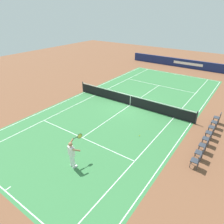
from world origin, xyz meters
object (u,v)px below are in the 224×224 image
tennis_player_near (72,153)px  tennis_ball (139,136)px  spectator_chair_0 (218,117)px  spectator_chair_6 (201,152)px  spectator_chair_7 (197,160)px  spectator_chair_2 (213,127)px  tennis_net (130,100)px  spectator_chair_3 (211,132)px  spectator_chair_4 (208,138)px  spectator_chair_1 (216,122)px  spectator_chair_5 (205,145)px

tennis_player_near → tennis_ball: tennis_player_near is taller
spectator_chair_0 → spectator_chair_6: bearing=0.0°
spectator_chair_7 → tennis_player_near: bearing=-55.6°
spectator_chair_0 → spectator_chair_2: same height
tennis_player_near → tennis_net: bearing=-170.2°
spectator_chair_3 → spectator_chair_4: same height
tennis_net → spectator_chair_2: 7.15m
tennis_ball → spectator_chair_2: spectator_chair_2 is taller
tennis_ball → spectator_chair_1: bearing=136.0°
spectator_chair_0 → spectator_chair_3: size_ratio=1.00×
tennis_ball → spectator_chair_3: size_ratio=0.08×
tennis_net → spectator_chair_5: (3.19, 7.12, 0.03)m
tennis_player_near → spectator_chair_0: bearing=150.3°
spectator_chair_0 → spectator_chair_7: same height
spectator_chair_4 → spectator_chair_2: bearing=180.0°
spectator_chair_0 → tennis_ball: bearing=-38.7°
spectator_chair_3 → tennis_net: bearing=-101.8°
tennis_player_near → spectator_chair_6: tennis_player_near is taller
tennis_ball → spectator_chair_6: 4.05m
tennis_net → spectator_chair_3: size_ratio=13.30×
spectator_chair_0 → spectator_chair_1: size_ratio=1.00×
spectator_chair_6 → spectator_chair_3: bearing=180.0°
tennis_net → spectator_chair_0: (-1.08, 7.12, 0.03)m
spectator_chair_3 → spectator_chair_6: size_ratio=1.00×
tennis_player_near → spectator_chair_0: size_ratio=1.93×
spectator_chair_3 → tennis_player_near: bearing=-37.7°
spectator_chair_0 → spectator_chair_4: same height
spectator_chair_2 → spectator_chair_6: same height
tennis_net → spectator_chair_0: size_ratio=13.30×
tennis_player_near → spectator_chair_2: size_ratio=1.93×
tennis_player_near → spectator_chair_2: (-8.12, 5.61, -0.41)m
spectator_chair_6 → spectator_chair_4: bearing=180.0°
tennis_net → spectator_chair_2: size_ratio=13.30×
tennis_player_near → spectator_chair_1: size_ratio=1.93×
spectator_chair_3 → spectator_chair_7: (3.42, 0.00, 0.00)m
spectator_chair_5 → spectator_chair_7: (1.71, 0.00, 0.00)m
tennis_net → spectator_chair_3: bearing=78.2°
tennis_player_near → spectator_chair_3: (-7.26, 5.61, -0.41)m
tennis_ball → spectator_chair_7: size_ratio=0.08×
spectator_chair_2 → spectator_chair_5: size_ratio=1.00×
spectator_chair_4 → spectator_chair_7: same height
spectator_chair_4 → spectator_chair_6: bearing=0.0°
tennis_ball → spectator_chair_3: (-2.46, 4.02, 0.49)m
spectator_chair_4 → spectator_chair_3: bearing=180.0°
spectator_chair_1 → spectator_chair_5: bearing=0.0°
spectator_chair_5 → spectator_chair_7: size_ratio=1.00×
tennis_ball → spectator_chair_5: spectator_chair_5 is taller
spectator_chair_4 → spectator_chair_7: bearing=0.0°
spectator_chair_2 → spectator_chair_0: bearing=180.0°
spectator_chair_3 → spectator_chair_5: (1.71, 0.00, 0.00)m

